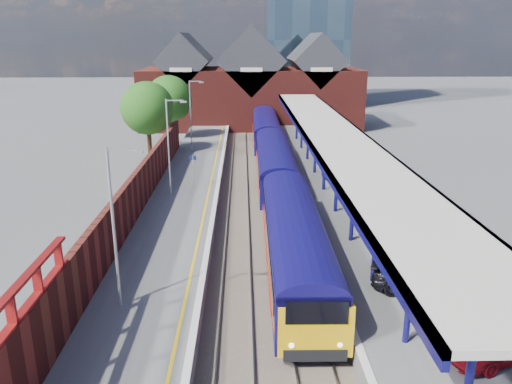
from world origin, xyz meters
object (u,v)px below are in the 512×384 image
at_px(lamp_post_d, 192,110).
at_px(parked_car_dark, 424,281).
at_px(train, 270,143).
at_px(parked_car_red, 500,338).
at_px(lamp_post_b, 116,219).
at_px(parked_car_blue, 346,172).
at_px(parked_car_silver, 419,243).
at_px(platform_sign, 193,166).
at_px(lamp_post_c, 170,141).

distance_m(lamp_post_d, parked_car_dark, 34.24).
xyz_separation_m(train, parked_car_red, (6.57, -33.41, -0.37)).
bearing_deg(parked_car_red, lamp_post_d, 1.21).
distance_m(lamp_post_b, parked_car_dark, 13.74).
relative_size(train, lamp_post_b, 9.42).
bearing_deg(train, parked_car_blue, -58.72).
bearing_deg(parked_car_red, parked_car_silver, -21.12).
xyz_separation_m(lamp_post_d, parked_car_blue, (13.61, -12.07, -3.45)).
distance_m(parked_car_red, parked_car_blue, 23.96).
relative_size(lamp_post_d, parked_car_blue, 1.80).
bearing_deg(parked_car_red, parked_car_dark, -7.20).
bearing_deg(platform_sign, train, 60.34).
height_order(parked_car_red, parked_car_silver, parked_car_red).
distance_m(parked_car_silver, parked_car_blue, 15.09).
height_order(lamp_post_c, parked_car_blue, lamp_post_c).
height_order(platform_sign, parked_car_dark, platform_sign).
bearing_deg(lamp_post_c, train, 59.62).
relative_size(lamp_post_b, platform_sign, 2.80).
distance_m(lamp_post_c, lamp_post_d, 16.00).
xyz_separation_m(lamp_post_b, lamp_post_d, (0.00, 32.00, 0.00)).
bearing_deg(lamp_post_c, lamp_post_d, 90.00).
height_order(parked_car_silver, parked_car_blue, parked_car_silver).
relative_size(train, parked_car_dark, 14.29).
distance_m(platform_sign, parked_car_blue, 12.45).
relative_size(platform_sign, parked_car_blue, 0.64).
distance_m(lamp_post_b, parked_car_silver, 15.65).
xyz_separation_m(parked_car_red, parked_car_blue, (-0.82, 23.94, -0.21)).
distance_m(lamp_post_c, parked_car_blue, 14.58).
bearing_deg(parked_car_silver, parked_car_red, -162.60).
distance_m(lamp_post_b, platform_sign, 18.20).
bearing_deg(lamp_post_c, parked_car_silver, -37.51).
bearing_deg(parked_car_blue, lamp_post_b, 161.92).
height_order(lamp_post_b, lamp_post_c, same).
bearing_deg(parked_car_silver, train, 33.06).
xyz_separation_m(lamp_post_d, parked_car_silver, (14.50, -27.13, -3.28)).
xyz_separation_m(lamp_post_b, platform_sign, (1.36, 18.00, -2.30)).
distance_m(lamp_post_c, parked_car_dark, 20.61).
distance_m(train, parked_car_dark, 29.29).
bearing_deg(lamp_post_d, lamp_post_c, -90.00).
bearing_deg(parked_car_blue, parked_car_silver, -160.36).
distance_m(lamp_post_d, parked_car_blue, 18.52).
bearing_deg(parked_car_dark, platform_sign, 58.56).
relative_size(platform_sign, parked_car_red, 0.56).
distance_m(train, lamp_post_b, 30.57).
bearing_deg(train, lamp_post_c, -120.38).
height_order(train, platform_sign, platform_sign).
height_order(train, parked_car_silver, train).
relative_size(lamp_post_c, parked_car_dark, 1.52).
bearing_deg(parked_car_red, platform_sign, 10.07).
relative_size(lamp_post_c, parked_car_blue, 1.80).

